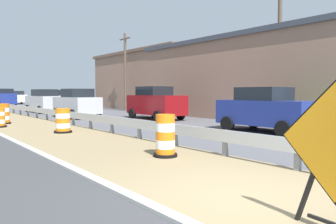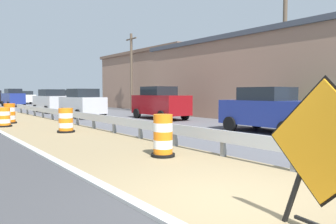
% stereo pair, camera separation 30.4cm
% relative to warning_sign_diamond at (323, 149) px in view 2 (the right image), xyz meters
% --- Properties ---
extents(ground_plane, '(160.00, 160.00, 0.00)m').
position_rel_warning_sign_diamond_xyz_m(ground_plane, '(0.12, 1.48, -1.04)').
color(ground_plane, '#3D3D3F').
extents(median_dirt_strip, '(3.86, 120.00, 0.01)m').
position_rel_warning_sign_diamond_xyz_m(median_dirt_strip, '(0.85, 1.48, -1.04)').
color(median_dirt_strip, '#8E7A56').
rests_on(median_dirt_strip, ground).
extents(curb_near_edge, '(0.20, 120.00, 0.11)m').
position_rel_warning_sign_diamond_xyz_m(curb_near_edge, '(-1.18, 1.48, -1.03)').
color(curb_near_edge, '#ADADA8').
rests_on(curb_near_edge, ground).
extents(guardrail_median, '(0.18, 49.23, 0.71)m').
position_rel_warning_sign_diamond_xyz_m(guardrail_median, '(2.54, 2.96, -0.52)').
color(guardrail_median, '#ADB2B7').
rests_on(guardrail_median, ground).
extents(warning_sign_diamond, '(0.20, 1.54, 1.90)m').
position_rel_warning_sign_diamond_xyz_m(warning_sign_diamond, '(0.00, 0.00, 0.00)').
color(warning_sign_diamond, black).
rests_on(warning_sign_diamond, ground).
extents(traffic_barrel_nearest, '(0.64, 0.64, 1.12)m').
position_rel_warning_sign_diamond_xyz_m(traffic_barrel_nearest, '(1.32, 4.94, -0.53)').
color(traffic_barrel_nearest, orange).
rests_on(traffic_barrel_nearest, ground).
extents(traffic_barrel_close, '(0.74, 0.74, 1.03)m').
position_rel_warning_sign_diamond_xyz_m(traffic_barrel_close, '(1.07, 11.59, -0.57)').
color(traffic_barrel_close, orange).
rests_on(traffic_barrel_close, ground).
extents(traffic_barrel_mid, '(0.72, 0.72, 1.10)m').
position_rel_warning_sign_diamond_xyz_m(traffic_barrel_mid, '(-0.01, 17.37, -0.54)').
color(traffic_barrel_mid, orange).
rests_on(traffic_barrel_mid, ground).
extents(traffic_barrel_far, '(0.75, 0.75, 0.96)m').
position_rel_warning_sign_diamond_xyz_m(traffic_barrel_far, '(-0.60, 15.65, -0.61)').
color(traffic_barrel_far, orange).
rests_on(traffic_barrel_far, ground).
extents(car_lead_near_lane, '(2.10, 4.45, 1.96)m').
position_rel_warning_sign_diamond_xyz_m(car_lead_near_lane, '(4.87, 25.96, -0.06)').
color(car_lead_near_lane, silver).
rests_on(car_lead_near_lane, ground).
extents(car_trailing_near_lane, '(2.28, 4.78, 1.93)m').
position_rel_warning_sign_diamond_xyz_m(car_trailing_near_lane, '(8.36, 49.48, -0.07)').
color(car_trailing_near_lane, silver).
rests_on(car_trailing_near_lane, ground).
extents(car_lead_far_lane, '(2.07, 4.73, 2.16)m').
position_rel_warning_sign_diamond_xyz_m(car_lead_far_lane, '(4.92, 41.09, 0.04)').
color(car_lead_far_lane, navy).
rests_on(car_lead_far_lane, ground).
extents(car_mid_far_lane, '(2.08, 4.41, 2.08)m').
position_rel_warning_sign_diamond_xyz_m(car_mid_far_lane, '(8.26, 14.74, -0.00)').
color(car_mid_far_lane, maroon).
rests_on(car_mid_far_lane, ground).
extents(car_trailing_far_lane, '(2.05, 4.09, 1.95)m').
position_rel_warning_sign_diamond_xyz_m(car_trailing_far_lane, '(4.81, 18.97, -0.07)').
color(car_trailing_far_lane, silver).
rests_on(car_trailing_far_lane, ground).
extents(car_distant_a, '(2.15, 4.55, 1.98)m').
position_rel_warning_sign_diamond_xyz_m(car_distant_a, '(8.40, 34.02, -0.05)').
color(car_distant_a, '#4C5156').
rests_on(car_distant_a, ground).
extents(car_distant_c, '(2.23, 4.12, 1.92)m').
position_rel_warning_sign_diamond_xyz_m(car_distant_c, '(8.00, 6.39, -0.07)').
color(car_distant_c, navy).
rests_on(car_distant_c, ground).
extents(roadside_shop_near, '(7.38, 16.64, 5.31)m').
position_rel_warning_sign_diamond_xyz_m(roadside_shop_near, '(14.79, 11.82, 1.63)').
color(roadside_shop_near, '#93705B').
rests_on(roadside_shop_near, ground).
extents(roadside_shop_far, '(8.32, 14.75, 5.93)m').
position_rel_warning_sign_diamond_xyz_m(roadside_shop_far, '(17.23, 26.35, 1.94)').
color(roadside_shop_far, '#93705B').
rests_on(roadside_shop_far, ground).
extents(utility_pole_near, '(0.24, 1.80, 8.34)m').
position_rel_warning_sign_diamond_xyz_m(utility_pole_near, '(12.69, 8.79, 3.29)').
color(utility_pole_near, brown).
rests_on(utility_pole_near, ground).
extents(utility_pole_mid, '(0.24, 1.80, 7.31)m').
position_rel_warning_sign_diamond_xyz_m(utility_pole_mid, '(12.22, 24.95, 2.77)').
color(utility_pole_mid, brown).
rests_on(utility_pole_mid, ground).
extents(bush_roadside, '(3.59, 3.59, 1.26)m').
position_rel_warning_sign_diamond_xyz_m(bush_roadside, '(10.83, 5.49, -0.41)').
color(bush_roadside, '#286028').
rests_on(bush_roadside, ground).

